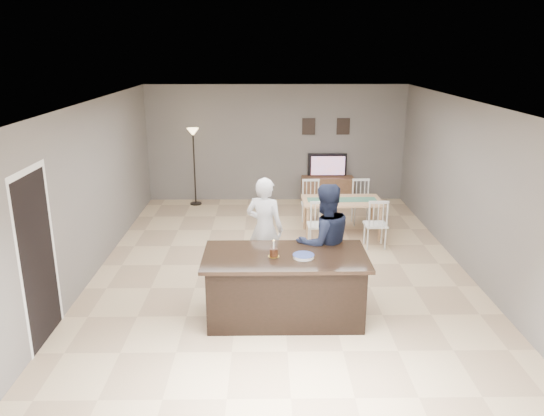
{
  "coord_description": "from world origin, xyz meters",
  "views": [
    {
      "loc": [
        -0.26,
        -8.24,
        3.49
      ],
      "look_at": [
        -0.15,
        -0.3,
        1.08
      ],
      "focal_mm": 35.0,
      "sensor_mm": 36.0,
      "label": 1
    }
  ],
  "objects_px": {
    "tv_console": "(327,189)",
    "plate_stack": "(303,256)",
    "dining_table": "(342,206)",
    "kitchen_island": "(285,286)",
    "man": "(324,243)",
    "television": "(328,165)",
    "birthday_cake": "(274,252)",
    "woman": "(265,229)",
    "floor_lamp": "(193,146)"
  },
  "relations": [
    {
      "from": "plate_stack",
      "to": "floor_lamp",
      "type": "xyz_separation_m",
      "value": [
        -2.1,
        5.52,
        0.45
      ]
    },
    {
      "from": "kitchen_island",
      "to": "dining_table",
      "type": "height_order",
      "value": "dining_table"
    },
    {
      "from": "tv_console",
      "to": "plate_stack",
      "type": "height_order",
      "value": "plate_stack"
    },
    {
      "from": "television",
      "to": "plate_stack",
      "type": "distance_m",
      "value": 5.83
    },
    {
      "from": "television",
      "to": "man",
      "type": "distance_m",
      "value": 5.13
    },
    {
      "from": "floor_lamp",
      "to": "dining_table",
      "type": "bearing_deg",
      "value": -34.84
    },
    {
      "from": "tv_console",
      "to": "man",
      "type": "distance_m",
      "value": 5.09
    },
    {
      "from": "tv_console",
      "to": "plate_stack",
      "type": "distance_m",
      "value": 5.79
    },
    {
      "from": "tv_console",
      "to": "birthday_cake",
      "type": "relative_size",
      "value": 5.19
    },
    {
      "from": "television",
      "to": "dining_table",
      "type": "relative_size",
      "value": 0.53
    },
    {
      "from": "tv_console",
      "to": "woman",
      "type": "distance_m",
      "value": 4.56
    },
    {
      "from": "tv_console",
      "to": "plate_stack",
      "type": "bearing_deg",
      "value": -99.69
    },
    {
      "from": "man",
      "to": "dining_table",
      "type": "relative_size",
      "value": 1.0
    },
    {
      "from": "man",
      "to": "birthday_cake",
      "type": "height_order",
      "value": "man"
    },
    {
      "from": "kitchen_island",
      "to": "plate_stack",
      "type": "relative_size",
      "value": 7.74
    },
    {
      "from": "television",
      "to": "man",
      "type": "relative_size",
      "value": 0.53
    },
    {
      "from": "kitchen_island",
      "to": "television",
      "type": "relative_size",
      "value": 2.35
    },
    {
      "from": "woman",
      "to": "birthday_cake",
      "type": "bearing_deg",
      "value": 116.24
    },
    {
      "from": "television",
      "to": "birthday_cake",
      "type": "height_order",
      "value": "birthday_cake"
    },
    {
      "from": "birthday_cake",
      "to": "floor_lamp",
      "type": "relative_size",
      "value": 0.13
    },
    {
      "from": "television",
      "to": "birthday_cake",
      "type": "relative_size",
      "value": 3.95
    },
    {
      "from": "woman",
      "to": "dining_table",
      "type": "relative_size",
      "value": 0.95
    },
    {
      "from": "television",
      "to": "floor_lamp",
      "type": "distance_m",
      "value": 3.12
    },
    {
      "from": "tv_console",
      "to": "floor_lamp",
      "type": "relative_size",
      "value": 0.68
    },
    {
      "from": "dining_table",
      "to": "woman",
      "type": "bearing_deg",
      "value": -127.53
    },
    {
      "from": "plate_stack",
      "to": "floor_lamp",
      "type": "bearing_deg",
      "value": 110.87
    },
    {
      "from": "tv_console",
      "to": "dining_table",
      "type": "bearing_deg",
      "value": -89.8
    },
    {
      "from": "tv_console",
      "to": "kitchen_island",
      "type": "bearing_deg",
      "value": -102.16
    },
    {
      "from": "kitchen_island",
      "to": "tv_console",
      "type": "xyz_separation_m",
      "value": [
        1.2,
        5.57,
        -0.15
      ]
    },
    {
      "from": "tv_console",
      "to": "television",
      "type": "xyz_separation_m",
      "value": [
        0.0,
        0.07,
        0.56
      ]
    },
    {
      "from": "television",
      "to": "dining_table",
      "type": "distance_m",
      "value": 2.39
    },
    {
      "from": "kitchen_island",
      "to": "floor_lamp",
      "type": "xyz_separation_m",
      "value": [
        -1.87,
        5.41,
        0.92
      ]
    },
    {
      "from": "woman",
      "to": "dining_table",
      "type": "distance_m",
      "value": 2.49
    },
    {
      "from": "plate_stack",
      "to": "dining_table",
      "type": "height_order",
      "value": "plate_stack"
    },
    {
      "from": "woman",
      "to": "floor_lamp",
      "type": "distance_m",
      "value": 4.47
    },
    {
      "from": "woman",
      "to": "dining_table",
      "type": "bearing_deg",
      "value": -105.33
    },
    {
      "from": "woman",
      "to": "man",
      "type": "bearing_deg",
      "value": 160.36
    },
    {
      "from": "birthday_cake",
      "to": "dining_table",
      "type": "distance_m",
      "value": 3.61
    },
    {
      "from": "tv_console",
      "to": "television",
      "type": "distance_m",
      "value": 0.57
    },
    {
      "from": "television",
      "to": "birthday_cake",
      "type": "bearing_deg",
      "value": 76.63
    },
    {
      "from": "birthday_cake",
      "to": "plate_stack",
      "type": "xyz_separation_m",
      "value": [
        0.38,
        -0.05,
        -0.03
      ]
    },
    {
      "from": "man",
      "to": "television",
      "type": "bearing_deg",
      "value": -116.16
    },
    {
      "from": "woman",
      "to": "dining_table",
      "type": "xyz_separation_m",
      "value": [
        1.48,
        1.99,
        -0.23
      ]
    },
    {
      "from": "kitchen_island",
      "to": "plate_stack",
      "type": "distance_m",
      "value": 0.53
    },
    {
      "from": "kitchen_island",
      "to": "man",
      "type": "height_order",
      "value": "man"
    },
    {
      "from": "plate_stack",
      "to": "dining_table",
      "type": "relative_size",
      "value": 0.16
    },
    {
      "from": "television",
      "to": "woman",
      "type": "xyz_separation_m",
      "value": [
        -1.47,
        -4.36,
        -0.05
      ]
    },
    {
      "from": "television",
      "to": "dining_table",
      "type": "bearing_deg",
      "value": 90.19
    },
    {
      "from": "kitchen_island",
      "to": "woman",
      "type": "bearing_deg",
      "value": 101.87
    },
    {
      "from": "birthday_cake",
      "to": "dining_table",
      "type": "bearing_deg",
      "value": 67.71
    }
  ]
}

